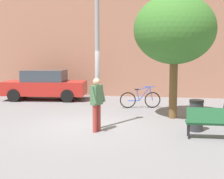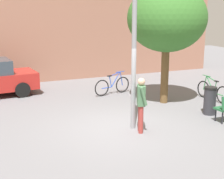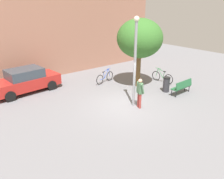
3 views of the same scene
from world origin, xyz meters
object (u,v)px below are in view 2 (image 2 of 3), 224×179
(bicycle_green, at_px, (213,91))
(person_by_lamppost, at_px, (141,101))
(bicycle_blue, at_px, (113,86))
(plaza_tree, at_px, (167,19))
(lamppost, at_px, (134,40))
(trash_bin, at_px, (210,101))

(bicycle_green, bearing_deg, person_by_lamppost, -155.25)
(person_by_lamppost, relative_size, bicycle_green, 0.92)
(bicycle_blue, bearing_deg, person_by_lamppost, -102.40)
(bicycle_green, bearing_deg, plaza_tree, 165.01)
(person_by_lamppost, bearing_deg, bicycle_green, 24.75)
(lamppost, bearing_deg, plaza_tree, 41.21)
(plaza_tree, relative_size, bicycle_green, 2.52)
(plaza_tree, relative_size, bicycle_blue, 2.56)
(plaza_tree, xyz_separation_m, bicycle_blue, (-1.37, 1.99, -2.89))
(bicycle_blue, xyz_separation_m, bicycle_green, (3.34, -2.52, 0.00))
(lamppost, height_order, bicycle_blue, lamppost)
(lamppost, bearing_deg, trash_bin, 3.70)
(lamppost, relative_size, trash_bin, 4.88)
(lamppost, distance_m, bicycle_green, 5.23)
(plaza_tree, distance_m, bicycle_blue, 3.76)
(person_by_lamppost, distance_m, bicycle_blue, 4.66)
(person_by_lamppost, bearing_deg, plaza_tree, 46.86)
(plaza_tree, height_order, trash_bin, plaza_tree)
(trash_bin, bearing_deg, person_by_lamppost, -168.89)
(bicycle_green, bearing_deg, trash_bin, -132.59)
(plaza_tree, distance_m, trash_bin, 3.44)
(bicycle_blue, bearing_deg, plaza_tree, -55.39)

